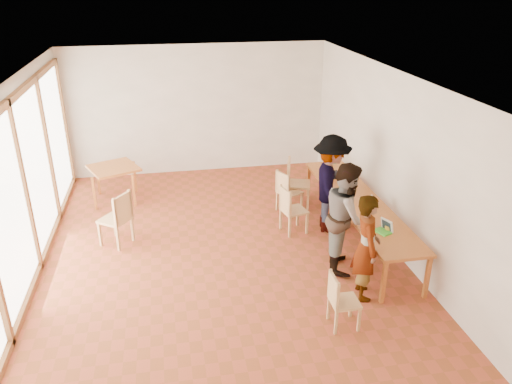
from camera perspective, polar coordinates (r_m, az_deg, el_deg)
ground at (r=8.73m, az=-4.17°, el=-6.84°), size 8.00×8.00×0.00m
wall_back at (r=11.87m, az=-6.70°, el=9.30°), size 6.00×0.10×3.00m
wall_front at (r=4.61m, az=1.38°, el=-15.73°), size 6.00×0.10×3.00m
wall_right at (r=8.87m, az=15.19°, el=3.60°), size 0.10×8.00×3.00m
window_wall at (r=8.33m, az=-25.15°, el=0.79°), size 0.10×8.00×3.00m
ceiling at (r=7.65m, az=-4.85°, el=13.03°), size 6.00×8.00×0.04m
communal_table at (r=9.02m, az=11.61°, el=-1.18°), size 0.80×4.00×0.75m
side_table at (r=10.78m, az=-15.95°, el=2.38°), size 0.90×0.90×0.75m
chair_near at (r=6.87m, az=9.47°, el=-11.61°), size 0.38×0.38×0.43m
chair_mid at (r=9.10m, az=3.87°, el=-1.55°), size 0.50×0.50×0.48m
chair_far at (r=9.88m, az=3.45°, el=0.49°), size 0.54×0.54×0.47m
chair_empty at (r=10.18m, az=4.32°, el=1.64°), size 0.58×0.58×0.53m
chair_spare at (r=8.97m, az=-15.40°, el=-2.40°), size 0.65×0.65×0.53m
person_near at (r=7.39m, az=12.49°, el=-6.18°), size 0.48×0.65×1.63m
person_mid at (r=8.02m, az=10.30°, el=-2.80°), size 0.90×1.03×1.80m
person_far at (r=9.15m, az=8.53°, el=0.90°), size 0.91×1.30×1.83m
laptop_near at (r=7.99m, az=14.49°, el=-4.06°), size 0.29×0.30×0.21m
laptop_mid at (r=8.71m, az=12.94°, el=-1.48°), size 0.27×0.29×0.21m
laptop_far at (r=9.38m, az=10.50°, el=0.59°), size 0.24×0.26×0.20m
yellow_mug at (r=8.04m, az=14.93°, el=-4.01°), size 0.15×0.15×0.09m
green_bottle at (r=10.61m, az=9.02°, el=3.95°), size 0.07×0.07×0.28m
clear_glass at (r=9.15m, az=10.67°, el=-0.09°), size 0.07×0.07×0.09m
condiment_cup at (r=10.02m, az=10.33°, el=1.98°), size 0.08×0.08×0.06m
pink_phone at (r=8.94m, az=12.22°, el=-1.08°), size 0.05×0.10×0.01m
black_pouch at (r=9.94m, az=9.03°, el=1.98°), size 0.16×0.26×0.09m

